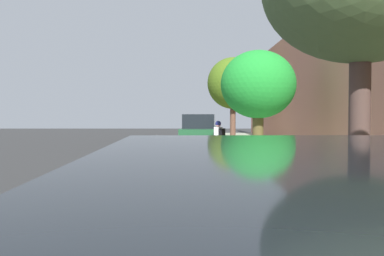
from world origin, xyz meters
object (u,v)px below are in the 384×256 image
Objects in this scene: fire_hydrant at (235,147)px; cyclist_with_backpack at (220,136)px; bicycle_at_curb at (215,150)px; parked_sedan_tan_far at (200,130)px; street_tree_corner at (234,83)px; parked_sedan_grey_second at (215,178)px; street_tree_far_end at (259,85)px; parked_suv_green_mid at (201,132)px.

cyclist_with_backpack is at bearing 158.45° from fire_hydrant.
fire_hydrant is at bearing -39.34° from bicycle_at_curb.
parked_sedan_tan_far is 4.62m from street_tree_corner.
street_tree_far_end is (2.31, 9.64, 2.48)m from parked_sedan_grey_second.
fire_hydrant is at bearing 125.90° from street_tree_far_end.
parked_sedan_tan_far is (0.12, 8.05, -0.27)m from parked_suv_green_mid.
parked_sedan_tan_far is at bearing 96.03° from fire_hydrant.
bicycle_at_curb is at bearing -81.82° from parked_suv_green_mid.
parked_suv_green_mid is 0.85× the size of street_tree_corner.
parked_suv_green_mid is 1.05× the size of street_tree_far_end.
fire_hydrant is (1.43, 10.86, -0.21)m from parked_sedan_grey_second.
parked_suv_green_mid is at bearing 100.06° from cyclist_with_backpack.
fire_hydrant is (1.35, -12.82, -0.21)m from parked_sedan_tan_far.
bicycle_at_curb is at bearing 115.13° from cyclist_with_backpack.
cyclist_with_backpack is 0.30× the size of street_tree_corner.
street_tree_corner is at bearing 67.53° from parked_suv_green_mid.
parked_suv_green_mid is at bearing 111.50° from street_tree_far_end.
street_tree_corner is at bearing 81.31° from cyclist_with_backpack.
parked_sedan_grey_second is 2.75× the size of bicycle_at_curb.
fire_hydrant is (0.89, -0.73, 0.18)m from bicycle_at_curb.
street_tree_corner is at bearing 79.65° from bicycle_at_curb.
cyclist_with_backpack is (0.68, -12.55, 0.29)m from parked_sedan_tan_far.
parked_suv_green_mid is 1.07× the size of parked_sedan_tan_far.
parked_sedan_tan_far is 14.43m from street_tree_far_end.
street_tree_corner reaches higher than parked_sedan_tan_far.
bicycle_at_curb is at bearing 87.36° from parked_sedan_grey_second.
street_tree_far_end reaches higher than parked_sedan_tan_far.
cyclist_with_backpack reaches higher than parked_sedan_grey_second.
cyclist_with_backpack is 2.04× the size of fire_hydrant.
street_tree_far_end reaches higher than cyclist_with_backpack.
parked_sedan_grey_second is at bearing -89.84° from parked_suv_green_mid.
parked_suv_green_mid is 6.86m from street_tree_corner.
street_tree_corner is (2.24, -2.35, 3.28)m from parked_sedan_tan_far.
bicycle_at_curb is 10.55m from street_tree_corner.
parked_sedan_tan_far is 0.98× the size of street_tree_far_end.
street_tree_far_end is at bearing -47.70° from bicycle_at_curb.
street_tree_far_end is (2.24, -14.04, 2.48)m from parked_sedan_tan_far.
parked_sedan_grey_second is at bearing -96.19° from street_tree_corner.
cyclist_with_backpack is (0.80, -4.50, 0.02)m from parked_suv_green_mid.
bicycle_at_curb is 0.29× the size of street_tree_corner.
parked_sedan_tan_far is at bearing 89.15° from parked_suv_green_mid.
street_tree_far_end is 11.71m from street_tree_corner.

